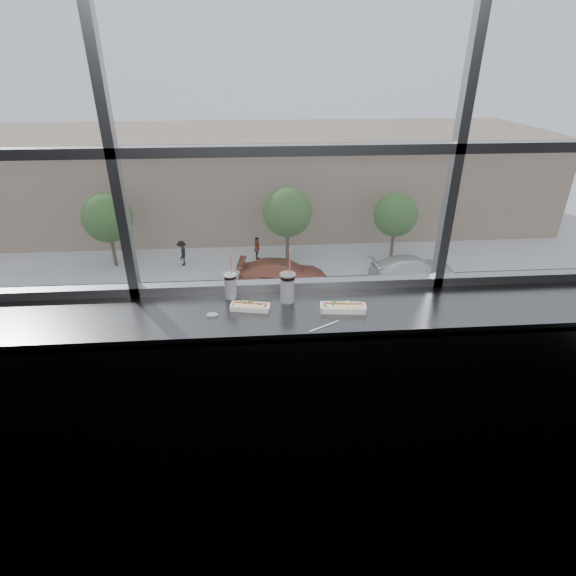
{
  "coord_description": "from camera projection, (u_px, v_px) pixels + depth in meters",
  "views": [
    {
      "loc": [
        -0.21,
        -1.15,
        2.47
      ],
      "look_at": [
        -0.03,
        1.23,
        1.25
      ],
      "focal_mm": 28.0,
      "sensor_mm": 36.0,
      "label": 1
    }
  ],
  "objects": [
    {
      "name": "car_near_d",
      "position": [
        405.0,
        333.0,
        22.68
      ],
      "size": [
        3.43,
        6.55,
        2.08
      ],
      "primitive_type": "imported",
      "rotation": [
        0.0,
        0.0,
        1.71
      ],
      "color": "white",
      "rests_on": "street_asphalt"
    },
    {
      "name": "counter_fascia",
      "position": [
        296.0,
        407.0,
        2.77
      ],
      "size": [
        6.0,
        0.04,
        1.04
      ],
      "primitive_type": "cube",
      "color": "#5B5B5B",
      "rests_on": "ground"
    },
    {
      "name": "car_far_c",
      "position": [
        413.0,
        265.0,
        29.95
      ],
      "size": [
        3.47,
        6.97,
        2.24
      ],
      "primitive_type": "imported",
      "rotation": [
        0.0,
        0.0,
        1.67
      ],
      "color": "white",
      "rests_on": "street_asphalt"
    },
    {
      "name": "counter",
      "position": [
        293.0,
        314.0,
        2.76
      ],
      "size": [
        6.0,
        0.55,
        0.06
      ],
      "primitive_type": "cube",
      "color": "#5B5B5B",
      "rests_on": "ground"
    },
    {
      "name": "soda_cup_left",
      "position": [
        230.0,
        285.0,
        2.85
      ],
      "size": [
        0.09,
        0.09,
        0.31
      ],
      "color": "white",
      "rests_on": "counter"
    },
    {
      "name": "tree_center",
      "position": [
        287.0,
        212.0,
        31.78
      ],
      "size": [
        3.53,
        3.53,
        5.52
      ],
      "color": "#47382B",
      "rests_on": "far_sidewalk"
    },
    {
      "name": "far_sidewalk",
      "position": [
        260.0,
        261.0,
        33.34
      ],
      "size": [
        80.0,
        6.0,
        0.04
      ],
      "primitive_type": "cube",
      "color": "#BCBCBC",
      "rests_on": "plaza_ground"
    },
    {
      "name": "tree_left",
      "position": [
        107.0,
        218.0,
        30.99
      ],
      "size": [
        3.45,
        3.45,
        5.39
      ],
      "color": "#47382B",
      "rests_on": "far_sidewalk"
    },
    {
      "name": "pedestrian_a",
      "position": [
        182.0,
        251.0,
        32.22
      ],
      "size": [
        0.74,
        0.98,
        2.21
      ],
      "primitive_type": "imported",
      "rotation": [
        0.0,
        0.0,
        4.71
      ],
      "color": "#66605B",
      "rests_on": "far_sidewalk"
    },
    {
      "name": "car_near_b",
      "position": [
        96.0,
        346.0,
        21.66
      ],
      "size": [
        3.27,
        6.4,
        2.05
      ],
      "primitive_type": "imported",
      "rotation": [
        0.0,
        0.0,
        1.45
      ],
      "color": "#242424",
      "rests_on": "street_asphalt"
    },
    {
      "name": "street_asphalt",
      "position": [
        262.0,
        316.0,
        26.24
      ],
      "size": [
        80.0,
        10.0,
        0.06
      ],
      "primitive_type": "cube",
      "color": "black",
      "rests_on": "plaza_ground"
    },
    {
      "name": "plaza_near",
      "position": [
        272.0,
        519.0,
        14.71
      ],
      "size": [
        50.0,
        14.0,
        0.04
      ],
      "primitive_type": "cube",
      "color": "#BCBCBC",
      "rests_on": "plaza_ground"
    },
    {
      "name": "far_building",
      "position": [
        256.0,
        176.0,
        40.4
      ],
      "size": [
        50.0,
        14.0,
        8.0
      ],
      "primitive_type": "cube",
      "color": "#907760",
      "rests_on": "plaza_ground"
    },
    {
      "name": "pedestrian_b",
      "position": [
        257.0,
        247.0,
        33.01
      ],
      "size": [
        0.73,
        0.97,
        2.18
      ],
      "primitive_type": "imported",
      "rotation": [
        0.0,
        0.0,
        1.57
      ],
      "color": "#66605B",
      "rests_on": "far_sidewalk"
    },
    {
      "name": "wall_back_lower",
      "position": [
        289.0,
        357.0,
        3.24
      ],
      "size": [
        6.0,
        0.0,
        6.0
      ],
      "primitive_type": "plane",
      "rotation": [
        1.57,
        0.0,
        0.0
      ],
      "color": "black",
      "rests_on": "ground"
    },
    {
      "name": "car_far_b",
      "position": [
        283.0,
        269.0,
        29.36
      ],
      "size": [
        3.68,
        7.06,
        2.25
      ],
      "primitive_type": "imported",
      "rotation": [
        0.0,
        0.0,
        1.44
      ],
      "color": "#B14D2E",
      "rests_on": "street_asphalt"
    },
    {
      "name": "wrapper",
      "position": [
        212.0,
        314.0,
        2.67
      ],
      "size": [
        0.08,
        0.06,
        0.02
      ],
      "primitive_type": "ellipsoid",
      "color": "silver",
      "rests_on": "counter"
    },
    {
      "name": "car_near_e",
      "position": [
        498.0,
        330.0,
        23.05
      ],
      "size": [
        2.9,
        5.96,
        1.92
      ],
      "primitive_type": "imported",
      "rotation": [
        0.0,
        0.0,
        1.48
      ],
      "color": "#382192",
      "rests_on": "street_asphalt"
    },
    {
      "name": "hotdog_tray_left",
      "position": [
        250.0,
        306.0,
        2.73
      ],
      "size": [
        0.25,
        0.12,
        0.06
      ],
      "rotation": [
        0.0,
        0.0,
        -0.18
      ],
      "color": "white",
      "rests_on": "counter"
    },
    {
      "name": "loose_straw",
      "position": [
        324.0,
        326.0,
        2.57
      ],
      "size": [
        0.18,
        0.11,
        0.01
      ],
      "primitive_type": "cylinder",
      "rotation": [
        0.0,
        1.57,
        0.51
      ],
      "color": "white",
      "rests_on": "counter"
    },
    {
      "name": "window_mullions",
      "position": [
        290.0,
        93.0,
        2.44
      ],
      "size": [
        6.0,
        0.08,
        2.4
      ],
      "primitive_type": null,
      "color": "gray",
      "rests_on": "ground"
    },
    {
      "name": "plaza_ground",
      "position": [
        257.0,
        202.0,
        47.11
      ],
      "size": [
        120.0,
        120.0,
        0.0
      ],
      "primitive_type": "plane",
      "color": "#BCBCBC",
      "rests_on": "ground"
    },
    {
      "name": "soda_cup_right",
      "position": [
        288.0,
        286.0,
        2.79
      ],
      "size": [
        0.1,
        0.1,
        0.36
      ],
      "color": "white",
      "rests_on": "counter"
    },
    {
      "name": "hotdog_tray_right",
      "position": [
        343.0,
        307.0,
        2.72
      ],
      "size": [
        0.28,
        0.12,
        0.07
      ],
      "rotation": [
        0.0,
        0.0,
        -0.11
      ],
      "color": "white",
      "rests_on": "counter"
    },
    {
      "name": "tree_right",
      "position": [
        396.0,
        215.0,
        32.48
      ],
      "size": [
        3.18,
        3.18,
        4.97
      ],
      "color": "#47382B",
      "rests_on": "far_sidewalk"
    },
    {
      "name": "window_glass",
      "position": [
        289.0,
        93.0,
        2.46
      ],
      "size": [
        6.0,
        0.0,
        6.0
      ],
      "primitive_type": "plane",
      "rotation": [
        1.57,
        0.0,
        0.0
      ],
      "color": "silver",
      "rests_on": "ground"
    }
  ]
}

